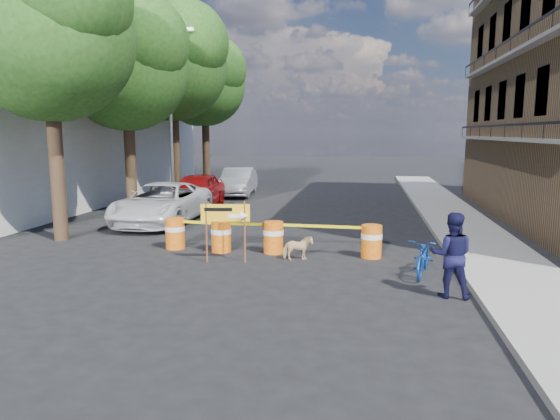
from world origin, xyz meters
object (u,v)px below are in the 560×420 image
(dog, at_px, (298,248))
(barrel_far_left, at_px, (175,233))
(barrel_far_right, at_px, (371,241))
(sedan_silver, at_px, (238,182))
(sedan_red, at_px, (196,191))
(barrel_mid_right, at_px, (273,237))
(bicycle, at_px, (425,239))
(pedestrian, at_px, (452,255))
(suv_white, at_px, (162,203))
(barrel_mid_left, at_px, (221,236))
(detour_sign, at_px, (231,218))

(dog, bearing_deg, barrel_far_left, 61.13)
(barrel_far_right, bearing_deg, sedan_silver, 118.78)
(sedan_red, bearing_deg, barrel_far_left, -77.92)
(barrel_mid_right, height_order, bicycle, bicycle)
(pedestrian, height_order, suv_white, pedestrian)
(barrel_far_left, xyz_separation_m, barrel_mid_left, (1.45, -0.16, 0.00))
(detour_sign, bearing_deg, dog, 8.26)
(barrel_mid_right, distance_m, bicycle, 4.28)
(pedestrian, bearing_deg, sedan_silver, -54.65)
(bicycle, bearing_deg, dog, 177.49)
(barrel_mid_left, height_order, suv_white, suv_white)
(bicycle, height_order, sedan_silver, bicycle)
(barrel_mid_left, xyz_separation_m, barrel_mid_right, (1.50, 0.10, 0.00))
(barrel_mid_left, xyz_separation_m, pedestrian, (5.82, -3.05, 0.42))
(dog, xyz_separation_m, sedan_silver, (-5.04, 13.36, 0.41))
(barrel_far_left, bearing_deg, detour_sign, -31.86)
(barrel_mid_left, height_order, pedestrian, pedestrian)
(bicycle, relative_size, dog, 2.23)
(bicycle, bearing_deg, barrel_mid_right, 171.30)
(barrel_mid_left, relative_size, pedestrian, 0.50)
(barrel_far_right, bearing_deg, pedestrian, -62.81)
(barrel_far_right, xyz_separation_m, detour_sign, (-3.64, -1.15, 0.72))
(barrel_far_left, distance_m, barrel_far_right, 5.69)
(suv_white, distance_m, sedan_red, 3.91)
(detour_sign, bearing_deg, pedestrian, -29.13)
(barrel_far_left, relative_size, suv_white, 0.17)
(pedestrian, bearing_deg, suv_white, -30.55)
(pedestrian, bearing_deg, barrel_far_left, -16.91)
(detour_sign, bearing_deg, barrel_mid_left, 109.56)
(barrel_far_right, relative_size, suv_white, 0.17)
(suv_white, bearing_deg, barrel_mid_left, -49.86)
(barrel_mid_right, bearing_deg, sedan_red, 122.29)
(barrel_far_left, distance_m, sedan_red, 8.09)
(pedestrian, xyz_separation_m, sedan_red, (-9.30, 11.03, -0.10))
(barrel_far_left, height_order, sedan_red, sedan_red)
(barrel_mid_left, bearing_deg, sedan_red, 113.54)
(barrel_far_left, distance_m, bicycle, 7.11)
(barrel_mid_left, bearing_deg, dog, -14.68)
(detour_sign, bearing_deg, barrel_far_left, 139.29)
(pedestrian, height_order, dog, pedestrian)
(detour_sign, relative_size, sedan_silver, 0.37)
(barrel_mid_right, relative_size, pedestrian, 0.50)
(bicycle, bearing_deg, barrel_far_left, 179.81)
(detour_sign, xyz_separation_m, suv_white, (-4.09, 5.19, -0.44))
(barrel_far_right, xyz_separation_m, sedan_red, (-7.72, 7.96, 0.32))
(dog, distance_m, sedan_red, 10.36)
(barrel_mid_left, relative_size, suv_white, 0.17)
(barrel_mid_right, relative_size, suv_white, 0.17)
(pedestrian, height_order, sedan_silver, pedestrian)
(barrel_mid_right, distance_m, detour_sign, 1.68)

